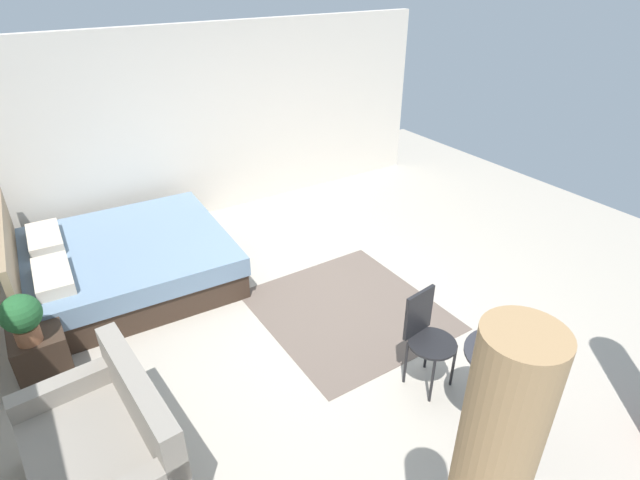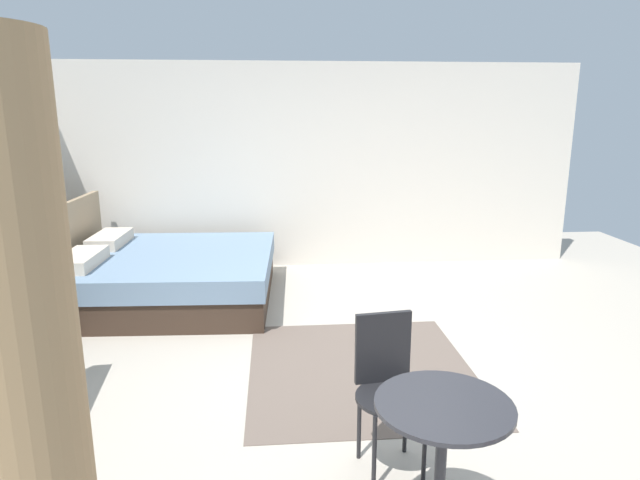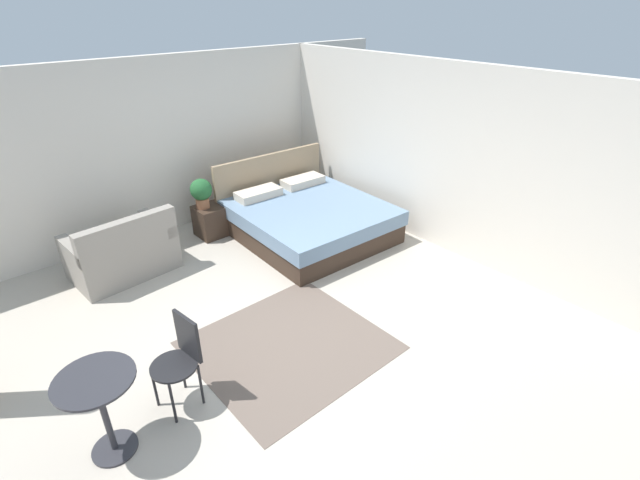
{
  "view_description": "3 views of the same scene",
  "coord_description": "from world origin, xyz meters",
  "px_view_note": "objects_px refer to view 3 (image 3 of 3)",
  "views": [
    {
      "loc": [
        -3.39,
        2.36,
        3.18
      ],
      "look_at": [
        0.19,
        0.05,
        0.77
      ],
      "focal_mm": 28.11,
      "sensor_mm": 36.0,
      "label": 1
    },
    {
      "loc": [
        -3.86,
        0.5,
        1.95
      ],
      "look_at": [
        0.74,
        0.11,
        0.84
      ],
      "focal_mm": 30.66,
      "sensor_mm": 36.0,
      "label": 2
    },
    {
      "loc": [
        -2.25,
        -3.1,
        3.19
      ],
      "look_at": [
        0.57,
        0.11,
        0.92
      ],
      "focal_mm": 25.78,
      "sensor_mm": 36.0,
      "label": 3
    }
  ],
  "objects_px": {
    "couch": "(123,253)",
    "balcony_table": "(101,402)",
    "cafe_chair_near_window": "(181,354)",
    "potted_plant": "(201,192)",
    "bed": "(307,218)",
    "nightstand": "(212,220)"
  },
  "relations": [
    {
      "from": "cafe_chair_near_window",
      "to": "balcony_table",
      "type": "bearing_deg",
      "value": -172.49
    },
    {
      "from": "balcony_table",
      "to": "couch",
      "type": "bearing_deg",
      "value": 67.1
    },
    {
      "from": "bed",
      "to": "potted_plant",
      "type": "relative_size",
      "value": 5.02
    },
    {
      "from": "bed",
      "to": "nightstand",
      "type": "relative_size",
      "value": 4.71
    },
    {
      "from": "potted_plant",
      "to": "cafe_chair_near_window",
      "type": "bearing_deg",
      "value": -121.78
    },
    {
      "from": "bed",
      "to": "couch",
      "type": "xyz_separation_m",
      "value": [
        -2.47,
        0.7,
        0.03
      ]
    },
    {
      "from": "couch",
      "to": "balcony_table",
      "type": "height_order",
      "value": "couch"
    },
    {
      "from": "bed",
      "to": "potted_plant",
      "type": "bearing_deg",
      "value": 140.17
    },
    {
      "from": "balcony_table",
      "to": "cafe_chair_near_window",
      "type": "height_order",
      "value": "cafe_chair_near_window"
    },
    {
      "from": "bed",
      "to": "couch",
      "type": "height_order",
      "value": "bed"
    },
    {
      "from": "nightstand",
      "to": "potted_plant",
      "type": "relative_size",
      "value": 1.06
    },
    {
      "from": "couch",
      "to": "potted_plant",
      "type": "bearing_deg",
      "value": 11.78
    },
    {
      "from": "bed",
      "to": "couch",
      "type": "relative_size",
      "value": 1.72
    },
    {
      "from": "cafe_chair_near_window",
      "to": "nightstand",
      "type": "bearing_deg",
      "value": 56.38
    },
    {
      "from": "bed",
      "to": "potted_plant",
      "type": "distance_m",
      "value": 1.58
    },
    {
      "from": "bed",
      "to": "nightstand",
      "type": "xyz_separation_m",
      "value": [
        -1.07,
        0.94,
        -0.04
      ]
    },
    {
      "from": "couch",
      "to": "nightstand",
      "type": "distance_m",
      "value": 1.43
    },
    {
      "from": "bed",
      "to": "cafe_chair_near_window",
      "type": "xyz_separation_m",
      "value": [
        -2.86,
        -1.77,
        0.24
      ]
    },
    {
      "from": "couch",
      "to": "nightstand",
      "type": "bearing_deg",
      "value": 9.52
    },
    {
      "from": "bed",
      "to": "cafe_chair_near_window",
      "type": "distance_m",
      "value": 3.37
    },
    {
      "from": "couch",
      "to": "balcony_table",
      "type": "xyz_separation_m",
      "value": [
        -1.08,
        -2.56,
        0.22
      ]
    },
    {
      "from": "balcony_table",
      "to": "cafe_chair_near_window",
      "type": "xyz_separation_m",
      "value": [
        0.69,
        0.09,
        -0.0
      ]
    }
  ]
}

